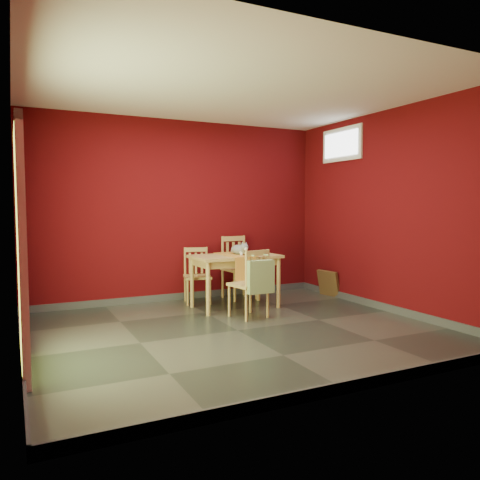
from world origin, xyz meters
name	(u,v)px	position (x,y,z in m)	size (l,w,h in m)	color
ground	(238,330)	(0.00, 0.00, 0.00)	(4.50, 4.50, 0.00)	#2D342D
room_shell	(238,326)	(0.00, 0.00, 0.05)	(4.50, 4.50, 4.50)	#50080C
doorway	(20,241)	(-2.23, -0.40, 1.12)	(0.06, 1.01, 2.13)	#B7D838
window	(342,144)	(2.23, 1.00, 2.35)	(0.05, 0.90, 0.50)	white
outlet_plate	(272,273)	(1.60, 1.99, 0.30)	(0.08, 0.01, 0.12)	silver
dining_table	(235,262)	(0.50, 1.11, 0.65)	(1.20, 0.71, 0.74)	tan
table_runner	(239,260)	(0.50, 0.98, 0.68)	(0.36, 0.73, 0.37)	#C08331
chair_far_left	(197,275)	(0.14, 1.67, 0.41)	(0.45, 0.45, 0.81)	tan
chair_far_right	(238,267)	(0.84, 1.72, 0.49)	(0.48, 0.48, 0.96)	tan
chair_near	(250,283)	(0.42, 0.49, 0.45)	(0.48, 0.48, 0.88)	tan
tote_bag	(260,277)	(0.45, 0.28, 0.55)	(0.35, 0.20, 0.48)	#87A469
cat	(239,248)	(0.57, 1.13, 0.84)	(0.21, 0.39, 0.20)	slate
picture_frame	(328,283)	(2.19, 1.23, 0.20)	(0.19, 0.42, 0.41)	brown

